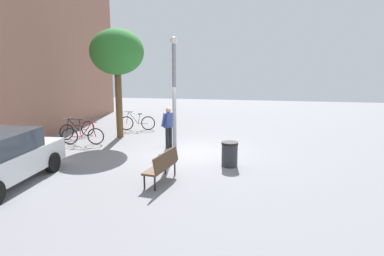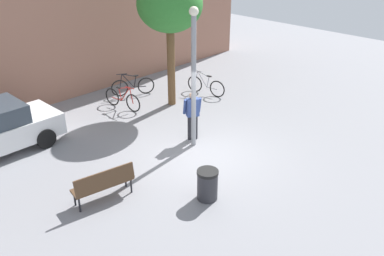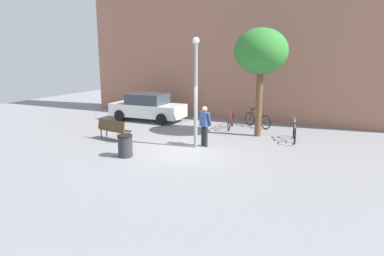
{
  "view_description": "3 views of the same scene",
  "coord_description": "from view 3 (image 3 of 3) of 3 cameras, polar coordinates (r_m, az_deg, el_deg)",
  "views": [
    {
      "loc": [
        -13.15,
        -2.42,
        3.6
      ],
      "look_at": [
        -0.09,
        -0.13,
        0.99
      ],
      "focal_mm": 33.29,
      "sensor_mm": 36.0,
      "label": 1
    },
    {
      "loc": [
        -8.14,
        -7.66,
        6.47
      ],
      "look_at": [
        -0.11,
        0.29,
        0.88
      ],
      "focal_mm": 38.75,
      "sensor_mm": 36.0,
      "label": 2
    },
    {
      "loc": [
        5.93,
        -11.87,
        3.83
      ],
      "look_at": [
        0.52,
        -0.13,
        0.98
      ],
      "focal_mm": 32.28,
      "sensor_mm": 36.0,
      "label": 3
    }
  ],
  "objects": [
    {
      "name": "ground_plane",
      "position": [
        13.81,
        -1.71,
        -3.67
      ],
      "size": [
        36.0,
        36.0,
        0.0
      ],
      "primitive_type": "plane",
      "color": "gray"
    },
    {
      "name": "plaza_tree",
      "position": [
        15.97,
        11.32,
        12.17
      ],
      "size": [
        2.39,
        2.39,
        4.89
      ],
      "color": "brown",
      "rests_on": "ground_plane"
    },
    {
      "name": "building_facade",
      "position": [
        20.75,
        8.4,
        13.8
      ],
      "size": [
        19.38,
        2.0,
        8.74
      ],
      "primitive_type": "cube",
      "color": "#9E6B56",
      "rests_on": "ground_plane"
    },
    {
      "name": "trash_bin",
      "position": [
        13.08,
        -10.98,
        -2.89
      ],
      "size": [
        0.56,
        0.56,
        0.84
      ],
      "color": "#2D2D33",
      "rests_on": "ground_plane"
    },
    {
      "name": "bicycle_silver",
      "position": [
        15.78,
        16.56,
        -0.71
      ],
      "size": [
        0.39,
        1.79,
        0.97
      ],
      "color": "black",
      "rests_on": "ground_plane"
    },
    {
      "name": "bicycle_red",
      "position": [
        17.73,
        6.44,
        1.14
      ],
      "size": [
        0.35,
        1.79,
        0.97
      ],
      "color": "black",
      "rests_on": "ground_plane"
    },
    {
      "name": "lamppost",
      "position": [
        13.78,
        0.63,
        6.83
      ],
      "size": [
        0.28,
        0.28,
        4.4
      ],
      "color": "gray",
      "rests_on": "ground_plane"
    },
    {
      "name": "park_bench",
      "position": [
        15.6,
        -12.88,
        -0.04
      ],
      "size": [
        1.66,
        0.74,
        0.92
      ],
      "color": "#513823",
      "rests_on": "ground_plane"
    },
    {
      "name": "person_by_lamppost",
      "position": [
        14.18,
        2.09,
        0.77
      ],
      "size": [
        0.63,
        0.48,
        1.67
      ],
      "color": "#232328",
      "rests_on": "ground_plane"
    },
    {
      "name": "bicycle_black",
      "position": [
        18.22,
        10.74,
        1.31
      ],
      "size": [
        1.6,
        0.93,
        0.97
      ],
      "color": "black",
      "rests_on": "ground_plane"
    },
    {
      "name": "parked_car_white",
      "position": [
        19.78,
        -7.34,
        3.44
      ],
      "size": [
        4.22,
        1.86,
        1.55
      ],
      "color": "silver",
      "rests_on": "ground_plane"
    }
  ]
}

